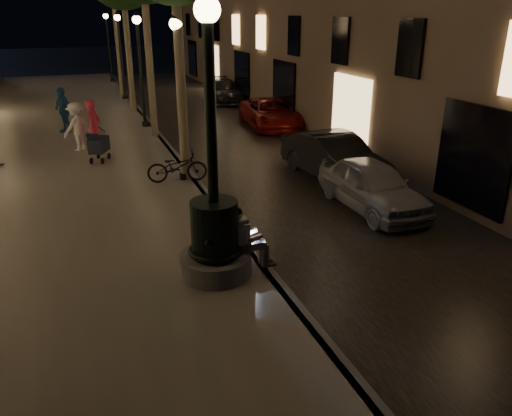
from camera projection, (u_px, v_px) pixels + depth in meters
name	position (u px, v px, depth m)	size (l,w,h in m)	color
ground	(156.00, 135.00, 21.52)	(120.00, 120.00, 0.00)	black
cobble_lane	(223.00, 129.00, 22.48)	(6.00, 45.00, 0.02)	black
promenade	(57.00, 140.00, 20.21)	(8.00, 45.00, 0.20)	slate
curb_strip	(156.00, 133.00, 21.48)	(0.25, 45.00, 0.20)	#59595B
fountain_lamppost	(214.00, 226.00, 9.40)	(1.40, 1.40, 5.21)	#59595B
seated_man_laptop	(245.00, 236.00, 9.71)	(0.95, 0.32, 1.32)	gray
lamp_curb_a	(179.00, 77.00, 14.12)	(0.36, 0.36, 4.81)	black
lamp_curb_b	(140.00, 55.00, 21.11)	(0.36, 0.36, 4.81)	black
lamp_curb_c	(120.00, 44.00, 28.09)	(0.36, 0.36, 4.81)	black
lamp_curb_d	(108.00, 38.00, 35.08)	(0.36, 0.36, 4.81)	black
stroller	(99.00, 145.00, 16.79)	(0.77, 1.13, 1.16)	black
car_front	(372.00, 185.00, 13.27)	(1.56, 3.87, 1.32)	#9B9DA2
car_second	(334.00, 157.00, 15.64)	(1.51, 4.33, 1.43)	black
car_third	(271.00, 113.00, 22.70)	(2.13, 4.62, 1.28)	maroon
car_rear	(224.00, 91.00, 29.21)	(1.77, 4.36, 1.27)	#2B2C30
pedestrian_red	(94.00, 125.00, 18.08)	(0.67, 0.44, 1.84)	#CF2944
pedestrian_white	(77.00, 127.00, 18.10)	(1.13, 0.65, 1.75)	white
pedestrian_blue	(63.00, 110.00, 20.74)	(1.10, 0.46, 1.87)	#285994
bicycle	(177.00, 167.00, 14.84)	(0.62, 1.77, 0.93)	black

